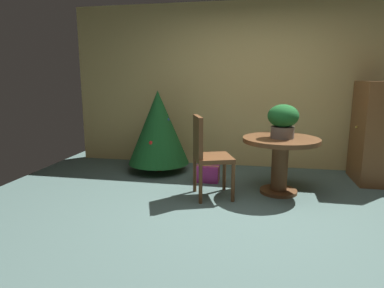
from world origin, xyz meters
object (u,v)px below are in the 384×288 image
at_px(flower_vase, 283,120).
at_px(holiday_tree, 158,127).
at_px(round_dining_table, 280,154).
at_px(wooden_chair_left_near, 207,152).
at_px(gift_box_purple, 207,174).
at_px(wooden_cabinet, 375,133).

relative_size(flower_vase, holiday_tree, 0.33).
distance_m(flower_vase, holiday_tree, 1.92).
relative_size(round_dining_table, flower_vase, 2.28).
bearing_deg(flower_vase, wooden_chair_left_near, -160.67).
bearing_deg(gift_box_purple, flower_vase, -17.16).
height_order(flower_vase, gift_box_purple, flower_vase).
xyz_separation_m(holiday_tree, wooden_cabinet, (3.08, 0.08, 0.00)).
distance_m(gift_box_purple, wooden_cabinet, 2.37).
xyz_separation_m(holiday_tree, gift_box_purple, (0.82, -0.38, -0.58)).
relative_size(holiday_tree, wooden_cabinet, 0.90).
relative_size(flower_vase, gift_box_purple, 1.27).
distance_m(flower_vase, wooden_cabinet, 1.51).
height_order(flower_vase, wooden_cabinet, wooden_cabinet).
bearing_deg(gift_box_purple, wooden_chair_left_near, -82.54).
height_order(round_dining_table, gift_box_purple, round_dining_table).
relative_size(flower_vase, wooden_chair_left_near, 0.41).
bearing_deg(wooden_chair_left_near, holiday_tree, 132.39).
height_order(round_dining_table, wooden_cabinet, wooden_cabinet).
distance_m(wooden_chair_left_near, gift_box_purple, 0.76).
xyz_separation_m(flower_vase, gift_box_purple, (-0.97, 0.30, -0.82)).
distance_m(round_dining_table, wooden_cabinet, 1.51).
relative_size(round_dining_table, wooden_cabinet, 0.68).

